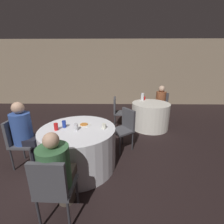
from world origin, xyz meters
TOP-DOWN VIEW (x-y plane):
  - ground_plane at (0.00, 0.00)m, footprint 16.00×16.00m
  - wall_back at (0.00, 4.55)m, footprint 16.00×0.06m
  - table_near at (0.19, 0.05)m, footprint 1.31×1.31m
  - table_far at (1.87, 1.81)m, footprint 1.06×1.06m
  - chair_near_west at (-0.88, 0.05)m, footprint 0.41×0.40m
  - chair_near_northeast at (1.06, 0.67)m, footprint 0.56×0.56m
  - chair_near_south at (0.16, -1.02)m, footprint 0.41×0.42m
  - chair_far_northeast at (2.40, 2.58)m, footprint 0.56×0.56m
  - chair_far_west at (0.92, 1.84)m, footprint 0.42×0.41m
  - person_blue_shirt at (-0.72, 0.05)m, footprint 0.50×0.33m
  - person_green_jacket at (0.16, -0.86)m, footprint 0.35×0.51m
  - person_floral_shirt at (2.31, 2.45)m, footprint 0.43×0.47m
  - pizza_plate_near at (0.27, 0.20)m, footprint 0.25×0.25m
  - soda_can_silver at (0.19, -0.03)m, footprint 0.07×0.07m
  - soda_can_red at (-0.15, -0.03)m, footprint 0.07×0.07m
  - soda_can_blue at (-0.05, 0.08)m, footprint 0.07×0.07m
  - cup_near at (0.65, 0.05)m, footprint 0.07×0.07m
  - bottle_far at (1.67, 2.12)m, footprint 0.09×0.09m
  - cup_far at (1.75, 2.23)m, footprint 0.07×0.07m

SIDE VIEW (x-z plane):
  - ground_plane at x=0.00m, z-range 0.00..0.00m
  - table_far at x=1.87m, z-range 0.00..0.75m
  - table_near at x=0.19m, z-range 0.00..0.75m
  - chair_near_west at x=-0.88m, z-range 0.09..0.99m
  - chair_near_northeast at x=1.06m, z-range 0.09..0.99m
  - chair_near_south at x=0.16m, z-range 0.09..0.99m
  - chair_far_northeast at x=2.40m, z-range 0.09..0.99m
  - chair_far_west at x=0.92m, z-range 0.09..0.99m
  - person_floral_shirt at x=2.31m, z-range 0.00..1.15m
  - person_green_jacket at x=0.16m, z-range 0.01..1.14m
  - person_blue_shirt at x=-0.72m, z-range 0.01..1.21m
  - pizza_plate_near at x=0.27m, z-range 0.74..0.76m
  - cup_near at x=0.65m, z-range 0.75..0.83m
  - cup_far at x=1.75m, z-range 0.75..0.85m
  - soda_can_silver at x=0.19m, z-range 0.75..0.87m
  - soda_can_red at x=-0.15m, z-range 0.75..0.87m
  - soda_can_blue at x=-0.05m, z-range 0.75..0.87m
  - bottle_far at x=1.67m, z-range 0.75..0.97m
  - wall_back at x=0.00m, z-range 0.00..2.80m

